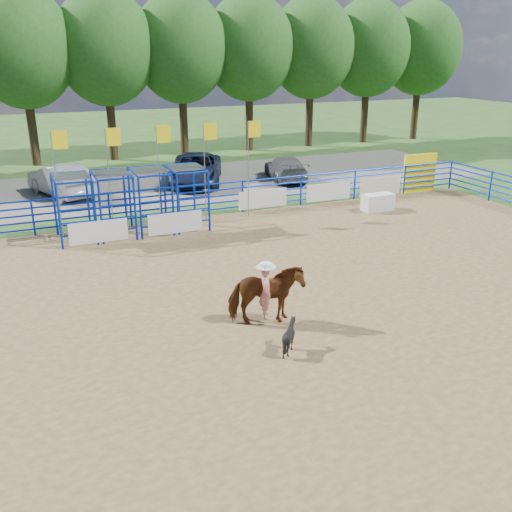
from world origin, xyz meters
name	(u,v)px	position (x,y,z in m)	size (l,w,h in m)	color
ground	(276,308)	(0.00, 0.00, 0.00)	(120.00, 120.00, 0.00)	#3B6127
arena_dirt	(276,308)	(0.00, 0.00, 0.01)	(30.00, 20.00, 0.02)	olive
gravel_strip	(144,187)	(0.00, 17.00, 0.01)	(40.00, 10.00, 0.01)	slate
announcer_table	(378,202)	(8.85, 7.76, 0.41)	(1.46, 0.68, 0.78)	silver
horse_and_rider	(266,292)	(-0.69, -0.81, 0.94)	(2.14, 1.33, 2.48)	#633213
calf	(289,336)	(-0.77, -2.43, 0.43)	(0.65, 0.74, 0.81)	black
car_b	(62,180)	(-4.28, 16.60, 0.81)	(1.70, 4.88, 1.61)	gray
car_c	(196,169)	(2.87, 16.63, 0.82)	(2.69, 5.83, 1.62)	#141C33
car_d	(286,168)	(7.92, 15.56, 0.68)	(1.87, 4.60, 1.34)	#5A5A5C
perimeter_fence	(276,284)	(0.00, 0.00, 0.75)	(30.10, 20.10, 1.50)	#082BB9
chute_assembly	(141,202)	(-1.90, 8.84, 1.26)	(19.32, 2.41, 4.20)	#082BB9
treeline	(105,42)	(0.00, 26.00, 7.53)	(56.40, 6.40, 11.24)	#3F2B19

